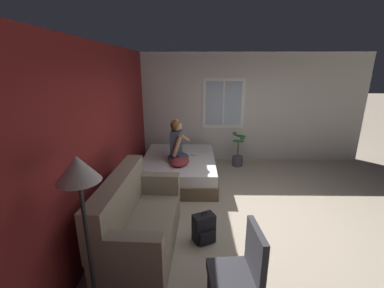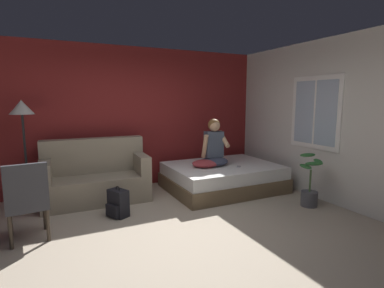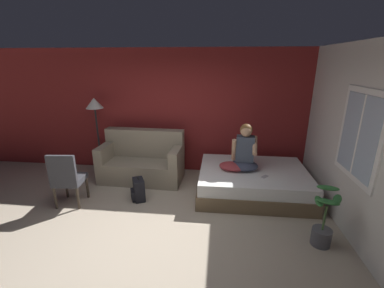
% 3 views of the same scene
% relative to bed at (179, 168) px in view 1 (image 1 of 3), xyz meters
% --- Properties ---
extents(ground_plane, '(40.00, 40.00, 0.00)m').
position_rel_bed_xyz_m(ground_plane, '(-1.64, -1.45, -0.24)').
color(ground_plane, tan).
extents(wall_back_accent, '(10.68, 0.16, 2.70)m').
position_rel_bed_xyz_m(wall_back_accent, '(-1.64, 1.05, 1.11)').
color(wall_back_accent, maroon).
rests_on(wall_back_accent, ground).
extents(wall_side_with_window, '(0.19, 6.23, 2.70)m').
position_rel_bed_xyz_m(wall_side_with_window, '(1.28, -1.44, 1.12)').
color(wall_side_with_window, silver).
rests_on(wall_side_with_window, ground).
extents(bed, '(2.05, 1.58, 0.48)m').
position_rel_bed_xyz_m(bed, '(0.00, 0.00, 0.00)').
color(bed, brown).
rests_on(bed, ground).
extents(couch, '(1.73, 0.89, 1.04)m').
position_rel_bed_xyz_m(couch, '(-2.27, 0.40, 0.16)').
color(couch, gray).
rests_on(couch, ground).
extents(side_chair, '(0.50, 0.50, 0.98)m').
position_rel_bed_xyz_m(side_chair, '(-3.23, -0.80, 0.30)').
color(side_chair, '#382D23').
rests_on(side_chair, ground).
extents(person_seated, '(0.56, 0.49, 0.88)m').
position_rel_bed_xyz_m(person_seated, '(-0.18, 0.02, 0.60)').
color(person_seated, '#383D51').
rests_on(person_seated, bed).
extents(backpack, '(0.33, 0.35, 0.46)m').
position_rel_bed_xyz_m(backpack, '(-2.10, -0.49, -0.04)').
color(backpack, black).
rests_on(backpack, ground).
extents(throw_pillow, '(0.56, 0.47, 0.14)m').
position_rel_bed_xyz_m(throw_pillow, '(-0.41, -0.05, 0.31)').
color(throw_pillow, '#993338').
rests_on(throw_pillow, bed).
extents(cell_phone, '(0.15, 0.15, 0.01)m').
position_rel_bed_xyz_m(cell_phone, '(0.16, -0.30, 0.25)').
color(cell_phone, '#B7B7BC').
rests_on(cell_phone, bed).
extents(floor_lamp, '(0.36, 0.36, 1.70)m').
position_rel_bed_xyz_m(floor_lamp, '(-3.30, 0.58, 1.19)').
color(floor_lamp, black).
rests_on(floor_lamp, ground).
extents(potted_plant, '(0.39, 0.37, 0.85)m').
position_rel_bed_xyz_m(potted_plant, '(0.78, -1.40, 0.07)').
color(potted_plant, '#4C4C51').
rests_on(potted_plant, ground).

